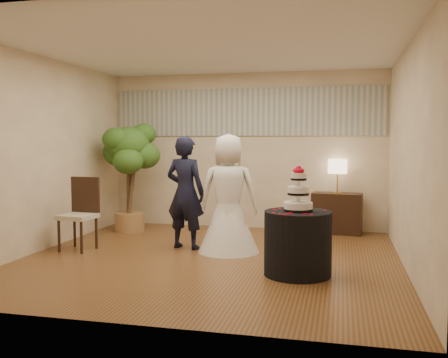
% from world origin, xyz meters
% --- Properties ---
extents(floor, '(5.00, 5.00, 0.00)m').
position_xyz_m(floor, '(0.00, 0.00, 0.00)').
color(floor, brown).
rests_on(floor, ground).
extents(ceiling, '(5.00, 5.00, 0.00)m').
position_xyz_m(ceiling, '(0.00, 0.00, 2.80)').
color(ceiling, white).
rests_on(ceiling, wall_back).
extents(wall_back, '(5.00, 0.06, 2.80)m').
position_xyz_m(wall_back, '(0.00, 2.50, 1.40)').
color(wall_back, beige).
rests_on(wall_back, ground).
extents(wall_front, '(5.00, 0.06, 2.80)m').
position_xyz_m(wall_front, '(0.00, -2.50, 1.40)').
color(wall_front, beige).
rests_on(wall_front, ground).
extents(wall_left, '(0.06, 5.00, 2.80)m').
position_xyz_m(wall_left, '(-2.50, 0.00, 1.40)').
color(wall_left, beige).
rests_on(wall_left, ground).
extents(wall_right, '(0.06, 5.00, 2.80)m').
position_xyz_m(wall_right, '(2.50, 0.00, 1.40)').
color(wall_right, beige).
rests_on(wall_right, ground).
extents(mural_border, '(4.90, 0.02, 0.85)m').
position_xyz_m(mural_border, '(0.00, 2.48, 2.10)').
color(mural_border, '#ABAC9F').
rests_on(mural_border, wall_back).
extents(groom, '(0.67, 0.50, 1.66)m').
position_xyz_m(groom, '(-0.52, 0.54, 0.83)').
color(groom, black).
rests_on(groom, floor).
extents(bride, '(0.96, 0.96, 1.69)m').
position_xyz_m(bride, '(0.15, 0.47, 0.84)').
color(bride, white).
rests_on(bride, floor).
extents(cake_table, '(0.88, 0.88, 0.76)m').
position_xyz_m(cake_table, '(1.22, -0.55, 0.38)').
color(cake_table, black).
rests_on(cake_table, floor).
extents(wedding_cake, '(0.34, 0.34, 0.54)m').
position_xyz_m(wedding_cake, '(1.22, -0.55, 1.03)').
color(wedding_cake, white).
rests_on(wedding_cake, cake_table).
extents(console, '(0.87, 0.46, 0.69)m').
position_xyz_m(console, '(1.65, 2.26, 0.35)').
color(console, black).
rests_on(console, floor).
extents(table_lamp, '(0.31, 0.31, 0.58)m').
position_xyz_m(table_lamp, '(1.65, 2.26, 0.98)').
color(table_lamp, beige).
rests_on(table_lamp, console).
extents(ficus_tree, '(1.03, 1.03, 1.93)m').
position_xyz_m(ficus_tree, '(-1.90, 1.63, 0.97)').
color(ficus_tree, '#36621F').
rests_on(ficus_tree, floor).
extents(side_chair, '(0.52, 0.54, 1.05)m').
position_xyz_m(side_chair, '(-2.00, 0.05, 0.53)').
color(side_chair, black).
rests_on(side_chair, floor).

